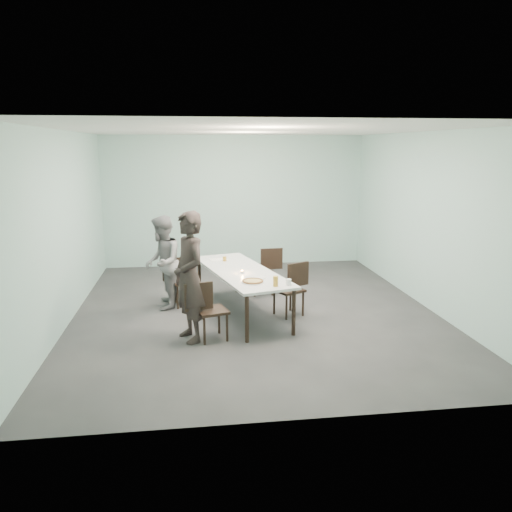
{
  "coord_description": "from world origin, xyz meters",
  "views": [
    {
      "loc": [
        -1.06,
        -8.04,
        2.74
      ],
      "look_at": [
        0.0,
        -0.18,
        1.0
      ],
      "focal_mm": 35.0,
      "sensor_mm": 36.0,
      "label": 1
    }
  ],
  "objects": [
    {
      "name": "pizza",
      "position": [
        -0.14,
        -0.88,
        0.77
      ],
      "size": [
        0.34,
        0.34,
        0.04
      ],
      "color": "white",
      "rests_on": "table"
    },
    {
      "name": "water_tumbler",
      "position": [
        0.36,
        -1.09,
        0.8
      ],
      "size": [
        0.08,
        0.08,
        0.09
      ],
      "primitive_type": "cylinder",
      "color": "silver",
      "rests_on": "table"
    },
    {
      "name": "room_shell",
      "position": [
        0.0,
        0.0,
        2.03
      ],
      "size": [
        6.02,
        7.02,
        3.01
      ],
      "color": "#A6D0CB",
      "rests_on": "ground"
    },
    {
      "name": "menu",
      "position": [
        -0.56,
        0.73,
        0.75
      ],
      "size": [
        0.35,
        0.29,
        0.01
      ],
      "primitive_type": "cube",
      "rotation": [
        0.0,
        0.0,
        0.25
      ],
      "color": "silver",
      "rests_on": "table"
    },
    {
      "name": "chair_far_right",
      "position": [
        0.35,
        1.02,
        0.5
      ],
      "size": [
        0.62,
        0.45,
        0.87
      ],
      "rotation": [
        0.0,
        0.0,
        3.21
      ],
      "color": "black",
      "rests_on": "ground"
    },
    {
      "name": "tealight",
      "position": [
        -0.24,
        -0.31,
        0.77
      ],
      "size": [
        0.06,
        0.06,
        0.05
      ],
      "color": "silver",
      "rests_on": "table"
    },
    {
      "name": "diner_near",
      "position": [
        -1.08,
        -1.14,
        0.94
      ],
      "size": [
        0.68,
        0.8,
        1.87
      ],
      "primitive_type": "imported",
      "rotation": [
        0.0,
        0.0,
        -1.18
      ],
      "color": "black",
      "rests_on": "ground"
    },
    {
      "name": "chair_far_left",
      "position": [
        -1.23,
        0.47,
        0.5
      ],
      "size": [
        0.64,
        0.47,
        0.87
      ],
      "rotation": [
        0.0,
        0.0,
        0.14
      ],
      "color": "black",
      "rests_on": "ground"
    },
    {
      "name": "amber_tumbler",
      "position": [
        -0.46,
        0.61,
        0.79
      ],
      "size": [
        0.07,
        0.07,
        0.08
      ],
      "primitive_type": "cylinder",
      "color": "#B88628",
      "rests_on": "table"
    },
    {
      "name": "chair_near_right",
      "position": [
        0.6,
        -0.24,
        0.5
      ],
      "size": [
        0.65,
        0.56,
        0.87
      ],
      "rotation": [
        0.0,
        0.0,
        3.59
      ],
      "color": "black",
      "rests_on": "ground"
    },
    {
      "name": "ground",
      "position": [
        0.0,
        0.0,
        0.0
      ],
      "size": [
        7.0,
        7.0,
        0.0
      ],
      "primitive_type": "plane",
      "color": "#333335",
      "rests_on": "ground"
    },
    {
      "name": "chair_near_left",
      "position": [
        -0.86,
        -1.2,
        0.5
      ],
      "size": [
        0.65,
        0.52,
        0.87
      ],
      "rotation": [
        0.0,
        0.0,
        0.28
      ],
      "color": "black",
      "rests_on": "ground"
    },
    {
      "name": "table",
      "position": [
        -0.24,
        -0.09,
        0.69
      ],
      "size": [
        1.53,
        2.74,
        0.75
      ],
      "rotation": [
        0.0,
        0.0,
        0.25
      ],
      "color": "white",
      "rests_on": "ground"
    },
    {
      "name": "side_plate",
      "position": [
        0.01,
        -0.64,
        0.76
      ],
      "size": [
        0.18,
        0.18,
        0.01
      ],
      "primitive_type": "cylinder",
      "color": "white",
      "rests_on": "table"
    },
    {
      "name": "beer_glass",
      "position": [
        0.16,
        -1.13,
        0.82
      ],
      "size": [
        0.08,
        0.08,
        0.15
      ],
      "primitive_type": "cylinder",
      "color": "#B88628",
      "rests_on": "table"
    },
    {
      "name": "diner_far",
      "position": [
        -1.54,
        0.4,
        0.8
      ],
      "size": [
        0.64,
        0.8,
        1.61
      ],
      "primitive_type": "imported",
      "rotation": [
        0.0,
        0.0,
        -1.61
      ],
      "color": "gray",
      "rests_on": "ground"
    }
  ]
}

